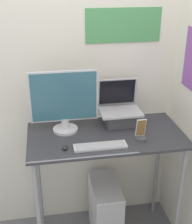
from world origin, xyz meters
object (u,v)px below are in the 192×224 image
object	(u,v)px
mouse	(65,147)
laptop	(120,113)
computer_tower	(105,210)
monitor	(64,103)
keyboard	(100,146)
cell_phone	(141,134)

from	to	relation	value
mouse	laptop	bearing A→B (deg)	34.94
computer_tower	laptop	bearing A→B (deg)	40.94
monitor	keyboard	world-z (taller)	monitor
monitor	mouse	distance (m)	0.34
keyboard	computer_tower	distance (m)	0.78
laptop	mouse	world-z (taller)	laptop
cell_phone	computer_tower	xyz separation A→B (m)	(-0.21, 0.17, -0.79)
monitor	cell_phone	xyz separation A→B (m)	(0.50, -0.23, -0.17)
laptop	keyboard	distance (m)	0.39
computer_tower	keyboard	bearing A→B (deg)	-111.83
monitor	cell_phone	distance (m)	0.58
laptop	monitor	distance (m)	0.44
monitor	computer_tower	distance (m)	1.00
mouse	computer_tower	distance (m)	0.84
monitor	mouse	size ratio (longest dim) A/B	8.40
mouse	cell_phone	size ratio (longest dim) A/B	0.36
cell_phone	computer_tower	bearing A→B (deg)	140.96
laptop	monitor	bearing A→B (deg)	-173.79
laptop	monitor	size ratio (longest dim) A/B	0.68
laptop	cell_phone	bearing A→B (deg)	-73.09
keyboard	cell_phone	distance (m)	0.30
laptop	keyboard	size ratio (longest dim) A/B	0.92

